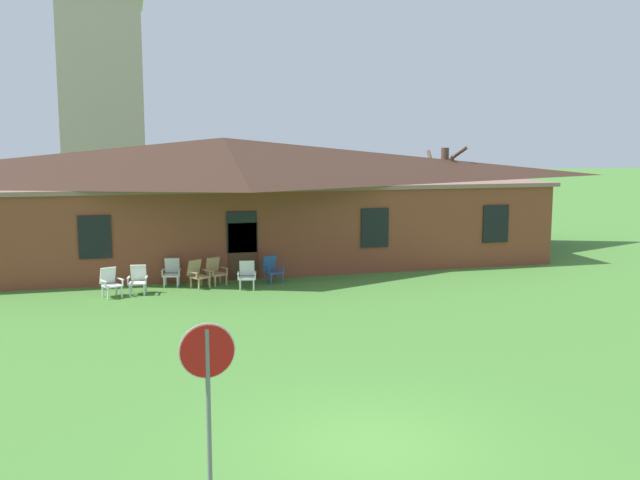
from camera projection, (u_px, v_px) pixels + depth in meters
name	position (u px, v px, depth m)	size (l,w,h in m)	color
ground_plane	(375.00, 446.00, 11.97)	(200.00, 200.00, 0.00)	#477F33
brick_building	(224.00, 197.00, 30.59)	(26.53, 10.40, 5.17)	brown
dome_tower	(102.00, 77.00, 43.69)	(5.18, 5.18, 19.37)	#BCB29E
stop_sign	(208.00, 374.00, 10.08)	(0.81, 0.07, 2.56)	slate
lawn_chair_by_porch	(110.00, 282.00, 23.26)	(0.80, 0.84, 0.96)	white
lawn_chair_near_door	(138.00, 279.00, 23.72)	(0.69, 0.73, 0.96)	silver
lawn_chair_left_end	(172.00, 271.00, 25.07)	(0.71, 0.75, 0.96)	silver
lawn_chair_middle	(198.00, 273.00, 24.73)	(0.84, 0.87, 0.96)	tan
lawn_chair_right_end	(215.00, 271.00, 25.24)	(0.80, 0.84, 0.96)	tan
lawn_chair_far_side	(247.00, 274.00, 24.52)	(0.71, 0.75, 0.96)	white
lawn_chair_under_eave	(272.00, 269.00, 25.63)	(0.75, 0.81, 0.96)	#2D5693
bare_tree_beside_building	(444.00, 192.00, 33.38)	(1.88, 1.64, 4.78)	brown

